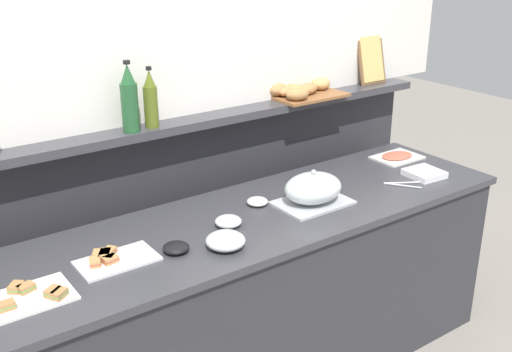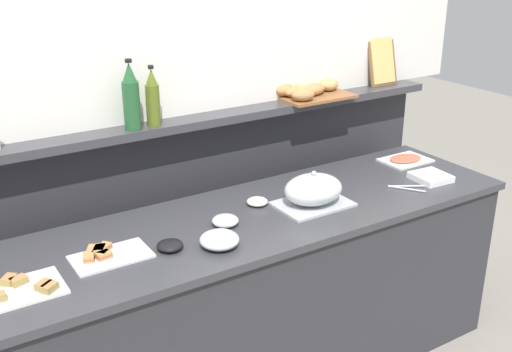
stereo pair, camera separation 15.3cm
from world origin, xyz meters
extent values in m
plane|color=gray|center=(0.00, 0.60, 0.00)|extent=(12.00, 12.00, 0.00)
cube|color=#2D2D33|center=(0.00, 0.00, 0.42)|extent=(2.57, 0.66, 0.85)
cube|color=#38383D|center=(0.00, 0.00, 0.86)|extent=(2.61, 0.70, 0.03)
cube|color=#2D2D33|center=(0.00, 0.53, 0.60)|extent=(2.85, 0.08, 1.19)
cube|color=#38383D|center=(0.00, 0.48, 1.21)|extent=(2.85, 0.22, 0.04)
cube|color=white|center=(-1.02, -0.10, 0.89)|extent=(0.33, 0.21, 0.01)
cube|color=#AD7A47|center=(-1.08, -0.13, 0.90)|extent=(0.06, 0.04, 0.01)
cube|color=#66994C|center=(-1.08, -0.13, 0.91)|extent=(0.06, 0.04, 0.01)
cube|color=#AD7A47|center=(-1.08, -0.13, 0.91)|extent=(0.06, 0.04, 0.01)
cube|color=#AD7A47|center=(-1.03, -0.03, 0.90)|extent=(0.07, 0.07, 0.01)
cube|color=#66994C|center=(-1.03, -0.03, 0.91)|extent=(0.07, 0.07, 0.01)
cube|color=#AD7A47|center=(-1.03, -0.03, 0.91)|extent=(0.07, 0.07, 0.01)
cube|color=#AD7A47|center=(-0.92, -0.16, 0.90)|extent=(0.07, 0.07, 0.01)
cube|color=#66994C|center=(-0.92, -0.16, 0.91)|extent=(0.07, 0.07, 0.01)
cube|color=#AD7A47|center=(-0.92, -0.16, 0.91)|extent=(0.07, 0.07, 0.01)
cube|color=#AD7A47|center=(-1.00, -0.06, 0.90)|extent=(0.07, 0.06, 0.01)
cube|color=#66994C|center=(-1.00, -0.06, 0.91)|extent=(0.07, 0.06, 0.01)
cube|color=#AD7A47|center=(-1.00, -0.06, 0.91)|extent=(0.07, 0.06, 0.01)
cube|color=#AD7A47|center=(-0.93, -0.13, 0.90)|extent=(0.07, 0.06, 0.01)
cube|color=#66994C|center=(-0.93, -0.13, 0.91)|extent=(0.07, 0.06, 0.01)
cube|color=#AD7A47|center=(-0.93, -0.13, 0.91)|extent=(0.07, 0.06, 0.01)
cube|color=silver|center=(-0.65, -0.03, 0.89)|extent=(0.30, 0.18, 0.01)
cube|color=#B7844C|center=(-0.68, -0.04, 0.90)|extent=(0.06, 0.05, 0.01)
cube|color=#B24738|center=(-0.68, -0.04, 0.91)|extent=(0.06, 0.05, 0.01)
cube|color=#B7844C|center=(-0.68, -0.04, 0.91)|extent=(0.06, 0.05, 0.01)
cube|color=#B7844C|center=(-0.66, 0.02, 0.90)|extent=(0.07, 0.07, 0.01)
cube|color=#B24738|center=(-0.66, 0.02, 0.91)|extent=(0.07, 0.07, 0.01)
cube|color=#B7844C|center=(-0.66, 0.02, 0.91)|extent=(0.07, 0.07, 0.01)
cube|color=#B7844C|center=(-0.73, -0.02, 0.90)|extent=(0.06, 0.07, 0.01)
cube|color=#B24738|center=(-0.73, -0.02, 0.91)|extent=(0.06, 0.07, 0.01)
cube|color=#B7844C|center=(-0.73, -0.02, 0.91)|extent=(0.06, 0.07, 0.01)
cube|color=#B7844C|center=(-0.68, 0.02, 0.90)|extent=(0.06, 0.07, 0.01)
cube|color=#B24738|center=(-0.68, 0.02, 0.91)|extent=(0.06, 0.07, 0.01)
cube|color=#B7844C|center=(-0.68, 0.02, 0.91)|extent=(0.06, 0.07, 0.01)
cube|color=#B7844C|center=(-0.70, 0.03, 0.90)|extent=(0.06, 0.07, 0.01)
cube|color=#B24738|center=(-0.70, 0.03, 0.91)|extent=(0.06, 0.07, 0.01)
cube|color=#B7844C|center=(-0.70, 0.03, 0.91)|extent=(0.06, 0.07, 0.01)
cube|color=#B7844C|center=(-0.68, -0.02, 0.90)|extent=(0.07, 0.07, 0.01)
cube|color=#B24738|center=(-0.68, -0.02, 0.91)|extent=(0.07, 0.07, 0.01)
cube|color=#B7844C|center=(-0.68, -0.02, 0.91)|extent=(0.07, 0.07, 0.01)
cube|color=white|center=(1.11, 0.15, 0.89)|extent=(0.26, 0.19, 0.01)
ellipsoid|color=#D1664C|center=(1.11, 0.15, 0.90)|extent=(0.20, 0.13, 0.01)
cube|color=#B7BABF|center=(0.31, -0.05, 0.89)|extent=(0.34, 0.24, 0.01)
ellipsoid|color=silver|center=(0.31, -0.05, 0.96)|extent=(0.28, 0.23, 0.14)
sphere|color=#B7BABF|center=(0.31, -0.05, 1.04)|extent=(0.02, 0.02, 0.02)
ellipsoid|color=silver|center=(-0.25, -0.18, 0.91)|extent=(0.16, 0.16, 0.06)
ellipsoid|color=white|center=(-0.25, -0.18, 0.90)|extent=(0.12, 0.12, 0.04)
ellipsoid|color=silver|center=(-0.13, -0.02, 0.91)|extent=(0.12, 0.12, 0.05)
ellipsoid|color=#599959|center=(-0.13, -0.02, 0.90)|extent=(0.09, 0.09, 0.03)
ellipsoid|color=silver|center=(0.10, 0.09, 0.90)|extent=(0.10, 0.10, 0.03)
ellipsoid|color=black|center=(-0.43, -0.09, 0.90)|extent=(0.11, 0.11, 0.04)
cylinder|color=#B7BABF|center=(0.84, -0.13, 0.89)|extent=(0.16, 0.10, 0.01)
cylinder|color=#B7BABF|center=(0.82, -0.15, 0.89)|extent=(0.11, 0.15, 0.01)
sphere|color=#B7BABF|center=(0.76, -0.08, 0.89)|extent=(0.01, 0.01, 0.01)
cube|color=white|center=(1.01, -0.12, 0.90)|extent=(0.18, 0.18, 0.03)
cylinder|color=#56661E|center=(-0.24, 0.43, 1.33)|extent=(0.06, 0.06, 0.19)
cone|color=#56661E|center=(-0.24, 0.43, 1.46)|extent=(0.05, 0.05, 0.07)
cylinder|color=black|center=(-0.24, 0.43, 1.50)|extent=(0.03, 0.03, 0.02)
cylinder|color=#23562D|center=(-0.35, 0.43, 1.34)|extent=(0.08, 0.08, 0.22)
cone|color=#23562D|center=(-0.35, 0.43, 1.49)|extent=(0.06, 0.06, 0.08)
cylinder|color=black|center=(-0.35, 0.43, 1.54)|extent=(0.03, 0.03, 0.02)
cube|color=brown|center=(0.69, 0.45, 1.24)|extent=(0.40, 0.26, 0.02)
ellipsoid|color=#AD7A47|center=(0.54, 0.52, 1.28)|extent=(0.16, 0.16, 0.07)
ellipsoid|color=tan|center=(0.81, 0.49, 1.28)|extent=(0.14, 0.13, 0.07)
ellipsoid|color=#AD7A47|center=(0.56, 0.38, 1.28)|extent=(0.14, 0.12, 0.06)
ellipsoid|color=#AD7A47|center=(0.58, 0.48, 1.28)|extent=(0.15, 0.12, 0.05)
ellipsoid|color=#B7844C|center=(0.62, 0.49, 1.28)|extent=(0.14, 0.14, 0.05)
ellipsoid|color=#AD7A47|center=(0.69, 0.45, 1.28)|extent=(0.18, 0.13, 0.06)
ellipsoid|color=#B7844C|center=(0.61, 0.49, 1.28)|extent=(0.08, 0.16, 0.06)
cube|color=brown|center=(1.20, 0.49, 1.38)|extent=(0.19, 0.08, 0.29)
cube|color=#E0B766|center=(1.20, 0.48, 1.38)|extent=(0.16, 0.07, 0.26)
camera|label=1|loc=(-1.43, -2.02, 2.05)|focal=43.26mm
camera|label=2|loc=(-1.30, -2.11, 2.05)|focal=43.26mm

